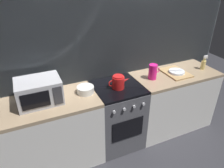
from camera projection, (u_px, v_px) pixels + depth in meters
The scene contains 11 objects.
ground_plane at pixel (117, 140), 3.05m from camera, with size 8.00×8.00×0.00m, color #2D2D33.
back_wall at pixel (107, 55), 2.72m from camera, with size 3.60×0.05×2.40m.
counter_left at pixel (49, 134), 2.51m from camera, with size 1.20×0.60×0.90m.
stove_unit at pixel (117, 115), 2.83m from camera, with size 0.60×0.63×0.90m.
counter_right at pixel (171, 100), 3.15m from camera, with size 1.20×0.60×0.90m.
microwave at pixel (39, 91), 2.24m from camera, with size 0.46×0.35×0.27m.
kettle at pixel (118, 82), 2.54m from camera, with size 0.28×0.15×0.17m.
mixing_bowl at pixel (85, 90), 2.46m from camera, with size 0.20×0.20×0.08m, color silver.
pitcher at pixel (153, 72), 2.74m from camera, with size 0.16×0.11×0.20m.
dish_pile at pixel (176, 72), 2.92m from camera, with size 0.30×0.40×0.06m.
spray_bottle at pixel (203, 64), 3.01m from camera, with size 0.08×0.06×0.20m.
Camera 1 is at (-0.99, -2.04, 2.19)m, focal length 33.78 mm.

